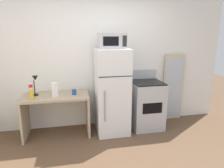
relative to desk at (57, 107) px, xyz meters
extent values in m
cube|color=white|center=(0.88, 0.36, 0.78)|extent=(5.00, 0.10, 2.60)
cube|color=tan|center=(0.00, 0.00, 0.21)|extent=(1.15, 0.57, 0.04)
cube|color=tan|center=(-0.55, 0.00, -0.17)|extent=(0.04, 0.57, 0.71)
cube|color=tan|center=(0.55, 0.00, -0.17)|extent=(0.04, 0.57, 0.71)
cylinder|color=black|center=(-0.35, 0.07, 0.24)|extent=(0.11, 0.11, 0.02)
cylinder|color=black|center=(-0.35, 0.07, 0.38)|extent=(0.02, 0.02, 0.26)
cone|color=black|center=(-0.32, 0.05, 0.54)|extent=(0.10, 0.10, 0.08)
cylinder|color=#264C99|center=(0.32, -0.02, 0.27)|extent=(0.08, 0.08, 0.09)
cylinder|color=white|center=(0.00, -0.05, 0.35)|extent=(0.11, 0.11, 0.24)
cylinder|color=yellow|center=(-0.37, -0.15, 0.31)|extent=(0.06, 0.06, 0.16)
cylinder|color=white|center=(-0.37, -0.15, 0.41)|extent=(0.02, 0.02, 0.04)
cube|color=red|center=(-0.37, -0.16, 0.45)|extent=(0.06, 0.03, 0.04)
cube|color=white|center=(1.00, -0.04, 0.26)|extent=(0.58, 0.65, 1.56)
cube|color=black|center=(1.00, -0.37, 0.60)|extent=(0.57, 0.00, 0.01)
cylinder|color=gray|center=(0.82, -0.38, 0.10)|extent=(0.02, 0.02, 0.54)
cube|color=#B7B7BC|center=(1.00, -0.06, 1.16)|extent=(0.46, 0.34, 0.26)
cube|color=black|center=(0.95, -0.23, 1.16)|extent=(0.26, 0.01, 0.15)
cube|color=black|center=(1.18, -0.23, 1.16)|extent=(0.07, 0.01, 0.18)
cube|color=#B7B7BC|center=(1.70, -0.01, -0.07)|extent=(0.58, 0.60, 0.90)
cube|color=black|center=(1.70, -0.01, 0.39)|extent=(0.56, 0.58, 0.02)
cube|color=#B7B7BC|center=(1.70, 0.27, 0.49)|extent=(0.58, 0.04, 0.18)
cube|color=black|center=(1.70, -0.32, -0.03)|extent=(0.37, 0.01, 0.20)
cube|color=#C6B793|center=(2.39, 0.25, 0.18)|extent=(0.44, 0.03, 1.40)
cube|color=#B2BCC6|center=(2.39, 0.23, 0.18)|extent=(0.39, 0.00, 1.26)
camera|label=1|loc=(0.32, -3.44, 1.26)|focal=31.47mm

